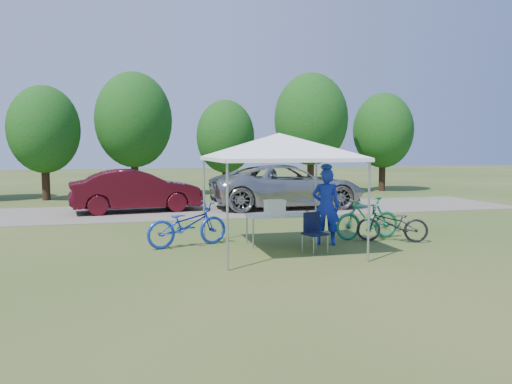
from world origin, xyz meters
TOP-DOWN VIEW (x-y plane):
  - ground at (0.00, 0.00)m, footprint 100.00×100.00m
  - gravel_strip at (0.00, 8.00)m, footprint 24.00×5.00m
  - canopy at (0.00, 0.00)m, footprint 4.53×4.53m
  - treeline at (-0.29, 14.05)m, footprint 24.89×4.28m
  - folding_table at (0.38, 0.80)m, footprint 1.83×0.76m
  - folding_chair at (0.77, -0.22)m, footprint 0.58×0.61m
  - cooler at (0.14, 0.80)m, footprint 0.49×0.34m
  - ice_cream_cup at (0.97, 0.75)m, footprint 0.09×0.09m
  - cyclist at (1.38, 0.50)m, footprint 0.81×0.69m
  - bike_blue at (-1.97, 1.14)m, footprint 2.16×1.26m
  - bike_green at (2.73, 0.95)m, footprint 1.86×0.63m
  - bike_dark at (3.16, 0.42)m, footprint 1.88×1.29m
  - minivan at (2.84, 8.05)m, footprint 6.24×2.98m
  - sedan at (-3.04, 8.24)m, footprint 4.96×2.27m

SIDE VIEW (x-z plane):
  - ground at x=0.00m, z-range 0.00..0.00m
  - gravel_strip at x=0.00m, z-range 0.00..0.02m
  - bike_dark at x=3.16m, z-range 0.00..0.93m
  - folding_chair at x=0.77m, z-range 0.08..0.99m
  - bike_blue at x=-1.97m, z-range 0.00..1.07m
  - bike_green at x=2.73m, z-range 0.00..1.10m
  - folding_table at x=0.38m, z-range 0.33..1.09m
  - ice_cream_cup at x=0.97m, z-range 0.75..0.82m
  - sedan at x=-3.04m, z-range 0.02..1.60m
  - minivan at x=2.84m, z-range 0.02..1.74m
  - cooler at x=0.14m, z-range 0.76..1.11m
  - cyclist at x=1.38m, z-range 0.00..1.89m
  - canopy at x=0.00m, z-range 1.15..4.15m
  - treeline at x=-0.29m, z-range 0.38..6.68m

